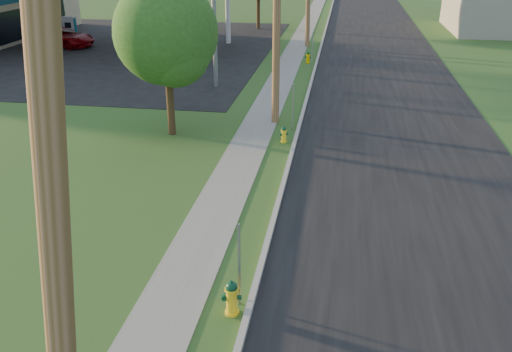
{
  "coord_description": "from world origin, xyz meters",
  "views": [
    {
      "loc": [
        2.15,
        -5.36,
        7.38
      ],
      "look_at": [
        0.0,
        8.0,
        1.4
      ],
      "focal_mm": 38.0,
      "sensor_mm": 36.0,
      "label": 1
    }
  ],
  "objects_px": {
    "fuel_pump_se": "(185,36)",
    "hydrant_far": "(308,57)",
    "hydrant_near": "(232,298)",
    "utility_pole_mid": "(277,4)",
    "hydrant_mid": "(284,134)",
    "utility_pole_near": "(53,221)",
    "car_red": "(62,37)",
    "fuel_pump_ne": "(168,45)",
    "fuel_pump_nw": "(44,42)",
    "tree_verge": "(168,37)",
    "fuel_pump_sw": "(71,32)"
  },
  "relations": [
    {
      "from": "fuel_pump_ne",
      "to": "hydrant_far",
      "type": "relative_size",
      "value": 4.3
    },
    {
      "from": "hydrant_far",
      "to": "car_red",
      "type": "relative_size",
      "value": 0.15
    },
    {
      "from": "utility_pole_near",
      "to": "hydrant_near",
      "type": "height_order",
      "value": "utility_pole_near"
    },
    {
      "from": "hydrant_mid",
      "to": "fuel_pump_sw",
      "type": "bearing_deg",
      "value": 133.62
    },
    {
      "from": "fuel_pump_sw",
      "to": "hydrant_far",
      "type": "bearing_deg",
      "value": -14.25
    },
    {
      "from": "fuel_pump_se",
      "to": "hydrant_near",
      "type": "distance_m",
      "value": 31.66
    },
    {
      "from": "fuel_pump_nw",
      "to": "tree_verge",
      "type": "bearing_deg",
      "value": -47.42
    },
    {
      "from": "fuel_pump_nw",
      "to": "fuel_pump_ne",
      "type": "xyz_separation_m",
      "value": [
        9.0,
        0.0,
        0.0
      ]
    },
    {
      "from": "tree_verge",
      "to": "hydrant_far",
      "type": "relative_size",
      "value": 8.14
    },
    {
      "from": "fuel_pump_sw",
      "to": "fuel_pump_se",
      "type": "height_order",
      "value": "same"
    },
    {
      "from": "utility_pole_mid",
      "to": "fuel_pump_nw",
      "type": "height_order",
      "value": "utility_pole_mid"
    },
    {
      "from": "utility_pole_near",
      "to": "fuel_pump_se",
      "type": "xyz_separation_m",
      "value": [
        -8.9,
        35.0,
        -4.08
      ]
    },
    {
      "from": "utility_pole_mid",
      "to": "hydrant_mid",
      "type": "height_order",
      "value": "utility_pole_mid"
    },
    {
      "from": "hydrant_near",
      "to": "fuel_pump_sw",
      "type": "bearing_deg",
      "value": 121.74
    },
    {
      "from": "fuel_pump_ne",
      "to": "hydrant_near",
      "type": "relative_size",
      "value": 3.84
    },
    {
      "from": "hydrant_mid",
      "to": "utility_pole_near",
      "type": "bearing_deg",
      "value": -92.4
    },
    {
      "from": "utility_pole_near",
      "to": "fuel_pump_sw",
      "type": "bearing_deg",
      "value": 117.09
    },
    {
      "from": "fuel_pump_ne",
      "to": "car_red",
      "type": "distance_m",
      "value": 8.94
    },
    {
      "from": "utility_pole_mid",
      "to": "fuel_pump_sw",
      "type": "distance_m",
      "value": 25.05
    },
    {
      "from": "fuel_pump_nw",
      "to": "hydrant_mid",
      "type": "relative_size",
      "value": 4.81
    },
    {
      "from": "fuel_pump_se",
      "to": "hydrant_far",
      "type": "relative_size",
      "value": 4.3
    },
    {
      "from": "car_red",
      "to": "fuel_pump_nw",
      "type": "bearing_deg",
      "value": -174.64
    },
    {
      "from": "car_red",
      "to": "utility_pole_mid",
      "type": "bearing_deg",
      "value": -116.96
    },
    {
      "from": "fuel_pump_se",
      "to": "hydrant_near",
      "type": "bearing_deg",
      "value": -72.26
    },
    {
      "from": "utility_pole_near",
      "to": "car_red",
      "type": "relative_size",
      "value": 1.95
    },
    {
      "from": "hydrant_near",
      "to": "tree_verge",
      "type": "bearing_deg",
      "value": 112.99
    },
    {
      "from": "fuel_pump_sw",
      "to": "hydrant_far",
      "type": "distance_m",
      "value": 19.03
    },
    {
      "from": "fuel_pump_sw",
      "to": "utility_pole_near",
      "type": "bearing_deg",
      "value": -62.91
    },
    {
      "from": "fuel_pump_nw",
      "to": "car_red",
      "type": "height_order",
      "value": "fuel_pump_nw"
    },
    {
      "from": "tree_verge",
      "to": "hydrant_mid",
      "type": "xyz_separation_m",
      "value": [
        4.52,
        -0.2,
        -3.58
      ]
    },
    {
      "from": "utility_pole_mid",
      "to": "tree_verge",
      "type": "xyz_separation_m",
      "value": [
        -3.87,
        -2.27,
        -1.05
      ]
    },
    {
      "from": "fuel_pump_nw",
      "to": "tree_verge",
      "type": "distance_m",
      "value": 20.98
    },
    {
      "from": "hydrant_near",
      "to": "fuel_pump_se",
      "type": "bearing_deg",
      "value": 107.74
    },
    {
      "from": "utility_pole_mid",
      "to": "fuel_pump_se",
      "type": "relative_size",
      "value": 3.06
    },
    {
      "from": "fuel_pump_sw",
      "to": "hydrant_mid",
      "type": "height_order",
      "value": "fuel_pump_sw"
    },
    {
      "from": "tree_verge",
      "to": "hydrant_near",
      "type": "bearing_deg",
      "value": -67.01
    },
    {
      "from": "fuel_pump_sw",
      "to": "fuel_pump_nw",
      "type": "bearing_deg",
      "value": -90.0
    },
    {
      "from": "utility_pole_near",
      "to": "hydrant_near",
      "type": "bearing_deg",
      "value": 81.25
    },
    {
      "from": "utility_pole_near",
      "to": "hydrant_far",
      "type": "distance_m",
      "value": 30.64
    },
    {
      "from": "utility_pole_near",
      "to": "tree_verge",
      "type": "height_order",
      "value": "utility_pole_near"
    },
    {
      "from": "fuel_pump_sw",
      "to": "utility_pole_mid",
      "type": "bearing_deg",
      "value": -43.52
    },
    {
      "from": "hydrant_mid",
      "to": "utility_pole_mid",
      "type": "bearing_deg",
      "value": 104.8
    },
    {
      "from": "utility_pole_mid",
      "to": "fuel_pump_nw",
      "type": "relative_size",
      "value": 3.06
    },
    {
      "from": "utility_pole_mid",
      "to": "fuel_pump_ne",
      "type": "distance_m",
      "value": 16.31
    },
    {
      "from": "fuel_pump_ne",
      "to": "hydrant_near",
      "type": "bearing_deg",
      "value": -69.75
    },
    {
      "from": "fuel_pump_sw",
      "to": "fuel_pump_se",
      "type": "bearing_deg",
      "value": 0.0
    },
    {
      "from": "utility_pole_near",
      "to": "fuel_pump_se",
      "type": "height_order",
      "value": "utility_pole_near"
    },
    {
      "from": "utility_pole_near",
      "to": "fuel_pump_se",
      "type": "relative_size",
      "value": 2.96
    },
    {
      "from": "fuel_pump_ne",
      "to": "utility_pole_mid",
      "type": "bearing_deg",
      "value": -55.6
    },
    {
      "from": "tree_verge",
      "to": "utility_pole_mid",
      "type": "bearing_deg",
      "value": 30.43
    }
  ]
}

